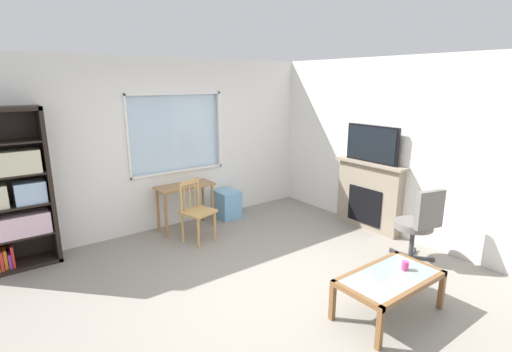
{
  "coord_description": "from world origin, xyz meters",
  "views": [
    {
      "loc": [
        -2.33,
        -2.99,
        2.29
      ],
      "look_at": [
        0.37,
        0.63,
        1.15
      ],
      "focal_mm": 26.61,
      "sensor_mm": 36.0,
      "label": 1
    }
  ],
  "objects_px": {
    "desk_under_window": "(185,193)",
    "fireplace": "(369,195)",
    "office_chair": "(419,222)",
    "bookshelf": "(9,195)",
    "coffee_table": "(390,281)",
    "sippy_cup": "(405,266)",
    "wooden_chair": "(196,210)",
    "plastic_drawer_unit": "(227,204)",
    "tv": "(372,144)"
  },
  "relations": [
    {
      "from": "bookshelf",
      "to": "coffee_table",
      "type": "xyz_separation_m",
      "value": [
        2.86,
        -3.39,
        -0.58
      ]
    },
    {
      "from": "wooden_chair",
      "to": "plastic_drawer_unit",
      "type": "relative_size",
      "value": 1.92
    },
    {
      "from": "desk_under_window",
      "to": "plastic_drawer_unit",
      "type": "relative_size",
      "value": 1.91
    },
    {
      "from": "bookshelf",
      "to": "sippy_cup",
      "type": "relative_size",
      "value": 22.21
    },
    {
      "from": "desk_under_window",
      "to": "fireplace",
      "type": "height_order",
      "value": "fireplace"
    },
    {
      "from": "fireplace",
      "to": "coffee_table",
      "type": "bearing_deg",
      "value": -137.67
    },
    {
      "from": "wooden_chair",
      "to": "plastic_drawer_unit",
      "type": "bearing_deg",
      "value": 32.48
    },
    {
      "from": "bookshelf",
      "to": "wooden_chair",
      "type": "relative_size",
      "value": 2.22
    },
    {
      "from": "office_chair",
      "to": "bookshelf",
      "type": "bearing_deg",
      "value": 144.62
    },
    {
      "from": "sippy_cup",
      "to": "bookshelf",
      "type": "bearing_deg",
      "value": 132.2
    },
    {
      "from": "wooden_chair",
      "to": "office_chair",
      "type": "height_order",
      "value": "office_chair"
    },
    {
      "from": "tv",
      "to": "coffee_table",
      "type": "distance_m",
      "value": 2.55
    },
    {
      "from": "bookshelf",
      "to": "wooden_chair",
      "type": "bearing_deg",
      "value": -15.92
    },
    {
      "from": "bookshelf",
      "to": "coffee_table",
      "type": "bearing_deg",
      "value": -49.88
    },
    {
      "from": "sippy_cup",
      "to": "tv",
      "type": "bearing_deg",
      "value": 46.91
    },
    {
      "from": "wooden_chair",
      "to": "tv",
      "type": "relative_size",
      "value": 1.0
    },
    {
      "from": "bookshelf",
      "to": "desk_under_window",
      "type": "height_order",
      "value": "bookshelf"
    },
    {
      "from": "bookshelf",
      "to": "office_chair",
      "type": "relative_size",
      "value": 2.0
    },
    {
      "from": "desk_under_window",
      "to": "plastic_drawer_unit",
      "type": "xyz_separation_m",
      "value": [
        0.8,
        0.05,
        -0.35
      ]
    },
    {
      "from": "wooden_chair",
      "to": "fireplace",
      "type": "xyz_separation_m",
      "value": [
        2.42,
        -1.18,
        0.08
      ]
    },
    {
      "from": "tv",
      "to": "office_chair",
      "type": "relative_size",
      "value": 0.9
    },
    {
      "from": "bookshelf",
      "to": "tv",
      "type": "xyz_separation_m",
      "value": [
        4.59,
        -1.8,
        0.41
      ]
    },
    {
      "from": "bookshelf",
      "to": "office_chair",
      "type": "bearing_deg",
      "value": -35.38
    },
    {
      "from": "bookshelf",
      "to": "desk_under_window",
      "type": "bearing_deg",
      "value": -2.73
    },
    {
      "from": "tv",
      "to": "sippy_cup",
      "type": "distance_m",
      "value": 2.37
    },
    {
      "from": "desk_under_window",
      "to": "office_chair",
      "type": "relative_size",
      "value": 0.9
    },
    {
      "from": "tv",
      "to": "sippy_cup",
      "type": "relative_size",
      "value": 10.02
    },
    {
      "from": "fireplace",
      "to": "coffee_table",
      "type": "distance_m",
      "value": 2.37
    },
    {
      "from": "office_chair",
      "to": "coffee_table",
      "type": "bearing_deg",
      "value": -160.19
    },
    {
      "from": "bookshelf",
      "to": "office_chair",
      "type": "distance_m",
      "value": 5.08
    },
    {
      "from": "bookshelf",
      "to": "wooden_chair",
      "type": "xyz_separation_m",
      "value": [
        2.19,
        -0.62,
        -0.48
      ]
    },
    {
      "from": "plastic_drawer_unit",
      "to": "bookshelf",
      "type": "bearing_deg",
      "value": 178.91
    },
    {
      "from": "bookshelf",
      "to": "desk_under_window",
      "type": "relative_size",
      "value": 2.23
    },
    {
      "from": "desk_under_window",
      "to": "office_chair",
      "type": "distance_m",
      "value": 3.38
    },
    {
      "from": "bookshelf",
      "to": "sippy_cup",
      "type": "distance_m",
      "value": 4.62
    },
    {
      "from": "office_chair",
      "to": "sippy_cup",
      "type": "height_order",
      "value": "office_chair"
    },
    {
      "from": "wooden_chair",
      "to": "fireplace",
      "type": "height_order",
      "value": "fireplace"
    },
    {
      "from": "plastic_drawer_unit",
      "to": "office_chair",
      "type": "xyz_separation_m",
      "value": [
        1.06,
        -2.87,
        0.32
      ]
    },
    {
      "from": "bookshelf",
      "to": "plastic_drawer_unit",
      "type": "bearing_deg",
      "value": -1.09
    },
    {
      "from": "tv",
      "to": "bookshelf",
      "type": "bearing_deg",
      "value": 158.59
    },
    {
      "from": "plastic_drawer_unit",
      "to": "fireplace",
      "type": "height_order",
      "value": "fireplace"
    },
    {
      "from": "plastic_drawer_unit",
      "to": "sippy_cup",
      "type": "xyz_separation_m",
      "value": [
        0.01,
        -3.35,
        0.23
      ]
    },
    {
      "from": "sippy_cup",
      "to": "office_chair",
      "type": "bearing_deg",
      "value": 24.29
    },
    {
      "from": "desk_under_window",
      "to": "wooden_chair",
      "type": "distance_m",
      "value": 0.54
    },
    {
      "from": "wooden_chair",
      "to": "office_chair",
      "type": "distance_m",
      "value": 3.02
    },
    {
      "from": "wooden_chair",
      "to": "tv",
      "type": "distance_m",
      "value": 2.82
    },
    {
      "from": "fireplace",
      "to": "sippy_cup",
      "type": "xyz_separation_m",
      "value": [
        -1.52,
        -1.6,
        -0.07
      ]
    },
    {
      "from": "bookshelf",
      "to": "fireplace",
      "type": "xyz_separation_m",
      "value": [
        4.61,
        -1.8,
        -0.4
      ]
    },
    {
      "from": "bookshelf",
      "to": "office_chair",
      "type": "xyz_separation_m",
      "value": [
        4.13,
        -2.93,
        -0.39
      ]
    },
    {
      "from": "tv",
      "to": "office_chair",
      "type": "height_order",
      "value": "tv"
    }
  ]
}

